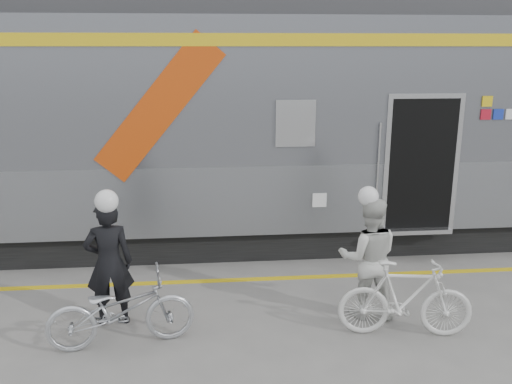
{
  "coord_description": "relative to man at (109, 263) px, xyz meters",
  "views": [
    {
      "loc": [
        -0.53,
        -5.27,
        3.36
      ],
      "look_at": [
        0.11,
        1.6,
        1.5
      ],
      "focal_mm": 38.0,
      "sensor_mm": 36.0,
      "label": 1
    }
  ],
  "objects": [
    {
      "name": "ground",
      "position": [
        1.75,
        -1.03,
        -0.8
      ],
      "size": [
        90.0,
        90.0,
        0.0
      ],
      "primitive_type": "plane",
      "color": "slate",
      "rests_on": "ground"
    },
    {
      "name": "train",
      "position": [
        2.36,
        3.16,
        1.26
      ],
      "size": [
        24.0,
        3.17,
        4.1
      ],
      "color": "black",
      "rests_on": "ground"
    },
    {
      "name": "safety_strip",
      "position": [
        1.75,
        1.12,
        -0.79
      ],
      "size": [
        24.0,
        0.12,
        0.01
      ],
      "primitive_type": "cube",
      "color": "gold",
      "rests_on": "ground"
    },
    {
      "name": "man",
      "position": [
        0.0,
        0.0,
        0.0
      ],
      "size": [
        0.64,
        0.47,
        1.59
      ],
      "primitive_type": "imported",
      "rotation": [
        0.0,
        0.0,
        3.31
      ],
      "color": "black",
      "rests_on": "ground"
    },
    {
      "name": "bicycle_left",
      "position": [
        0.2,
        -0.55,
        -0.36
      ],
      "size": [
        1.74,
        0.85,
        0.88
      ],
      "primitive_type": "imported",
      "rotation": [
        0.0,
        0.0,
        1.74
      ],
      "color": "#B4B7BD",
      "rests_on": "ground"
    },
    {
      "name": "woman",
      "position": [
        3.22,
        -0.09,
        -0.01
      ],
      "size": [
        0.85,
        0.7,
        1.57
      ],
      "primitive_type": "imported",
      "rotation": [
        0.0,
        0.0,
        2.99
      ],
      "color": "silver",
      "rests_on": "ground"
    },
    {
      "name": "bicycle_right",
      "position": [
        3.52,
        -0.64,
        -0.32
      ],
      "size": [
        1.63,
        0.69,
        0.95
      ],
      "primitive_type": "imported",
      "rotation": [
        0.0,
        0.0,
        1.42
      ],
      "color": "silver",
      "rests_on": "ground"
    },
    {
      "name": "helmet_man",
      "position": [
        0.0,
        0.0,
        0.93
      ],
      "size": [
        0.28,
        0.28,
        0.28
      ],
      "primitive_type": "sphere",
      "color": "white",
      "rests_on": "man"
    },
    {
      "name": "helmet_woman",
      "position": [
        3.22,
        -0.09,
        0.9
      ],
      "size": [
        0.25,
        0.25,
        0.25
      ],
      "primitive_type": "sphere",
      "color": "white",
      "rests_on": "woman"
    }
  ]
}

